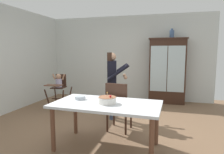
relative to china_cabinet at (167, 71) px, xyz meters
name	(u,v)px	position (x,y,z in m)	size (l,w,h in m)	color
ground_plane	(103,126)	(-1.27, -2.37, -0.98)	(6.24, 6.24, 0.00)	brown
wall_back	(127,58)	(-1.27, 0.26, 0.37)	(5.32, 0.06, 2.70)	silver
china_cabinet	(167,71)	(0.00, 0.00, 0.00)	(1.10, 0.48, 1.95)	#382116
ceramic_vase	(172,34)	(0.10, 0.00, 1.09)	(0.13, 0.13, 0.27)	#3D567F
high_chair_with_toddler	(59,84)	(-2.87, -1.39, -0.33)	(0.61, 0.71, 0.95)	#382116
adult_person	(112,77)	(-1.22, -1.83, -0.01)	(0.60, 0.58, 1.53)	#3D4C6B
dining_table	(107,108)	(-0.92, -3.24, -0.33)	(1.72, 0.97, 0.74)	silver
birthday_cake	(107,100)	(-0.90, -3.27, -0.19)	(0.28, 0.28, 0.19)	white
serving_bowl	(80,98)	(-1.42, -3.13, -0.21)	(0.18, 0.18, 0.06)	#B2BCC6
dining_chair_far_side	(118,104)	(-0.90, -2.57, -0.43)	(0.48, 0.48, 0.96)	#382116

